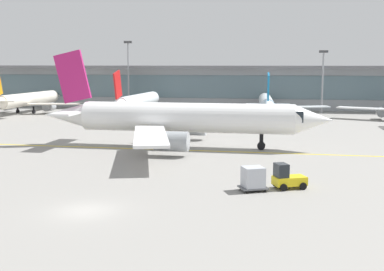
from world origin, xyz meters
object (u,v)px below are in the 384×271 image
Objects in this scene: cargo_dolly_lead at (253,178)px; baggage_tug at (287,178)px; gate_airplane_3 at (266,103)px; taxiing_regional_jet at (183,118)px; gate_airplane_1 at (29,100)px; gate_airplane_2 at (138,102)px; apron_light_mast_2 at (323,79)px; apron_light_mast_1 at (128,72)px.

baggage_tug is at bearing -0.00° from cargo_dolly_lead.
cargo_dolly_lead is at bearing 177.37° from gate_airplane_3.
taxiing_regional_jet is at bearing 163.83° from gate_airplane_3.
gate_airplane_1 is 75.55m from baggage_tug.
cargo_dolly_lead is at bearing -135.56° from gate_airplane_1.
taxiing_regional_jet is at bearing 99.16° from baggage_tug.
gate_airplane_2 reaches higher than gate_airplane_3.
gate_airplane_3 is 10.06× the size of cargo_dolly_lead.
cargo_dolly_lead is 66.32m from apron_light_mast_2.
taxiing_regional_jet is 22.18m from baggage_tug.
gate_airplane_3 is 8.79× the size of baggage_tug.
cargo_dolly_lead is at bearing -63.72° from taxiing_regional_jet.
taxiing_regional_jet is 13.77× the size of cargo_dolly_lead.
gate_airplane_1 is at bearing -171.45° from apron_light_mast_2.
apron_light_mast_2 reaches higher than gate_airplane_3.
apron_light_mast_1 is (-30.51, 10.00, 5.59)m from gate_airplane_3.
gate_airplane_1 reaches higher than baggage_tug.
gate_airplane_3 is 2.04× the size of apron_light_mast_2.
apron_light_mast_2 is (41.51, -2.82, -1.15)m from apron_light_mast_1.
gate_airplane_1 reaches higher than cargo_dolly_lead.
gate_airplane_2 is 2.13× the size of apron_light_mast_2.
gate_airplane_3 is at bearing 77.60° from taxiing_regional_jet.
apron_light_mast_1 is at bearing 176.11° from apron_light_mast_2.
apron_light_mast_2 is (35.76, 10.00, 4.33)m from gate_airplane_2.
gate_airplane_3 is at bearing -84.50° from gate_airplane_1.
gate_airplane_1 is 23.60m from gate_airplane_2.
gate_airplane_2 is 39.06m from taxiing_regional_jet.
gate_airplane_2 is 37.38m from apron_light_mast_2.
apron_light_mast_2 reaches higher than baggage_tug.
taxiing_regional_jet is at bearing -65.89° from apron_light_mast_1.
taxiing_regional_jet is (39.52, -36.73, 0.85)m from gate_airplane_1.
gate_airplane_1 is 22.04m from apron_light_mast_1.
gate_airplane_3 is 39.49m from taxiing_regional_jet.
apron_light_mast_1 is at bearing 90.32° from cargo_dolly_lead.
gate_airplane_3 is 13.86m from apron_light_mast_2.
cargo_dolly_lead is (-2.68, -1.21, 0.16)m from baggage_tug.
baggage_tug is (51.65, -55.11, -1.79)m from gate_airplane_1.
apron_light_mast_2 reaches higher than taxiing_regional_jet.
apron_light_mast_2 reaches higher than gate_airplane_1.
gate_airplane_3 is at bearing -18.14° from apron_light_mast_1.
cargo_dolly_lead is at bearing -65.41° from apron_light_mast_1.
taxiing_regional_jet is (15.95, -35.65, 0.85)m from gate_airplane_2.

